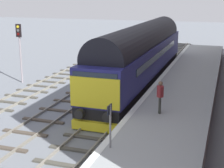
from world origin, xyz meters
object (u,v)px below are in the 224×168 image
signal_post_mid (20,46)px  waiting_passenger (160,94)px  platform_number_sign (110,119)px  diesel_locomotive (142,53)px

signal_post_mid → waiting_passenger: size_ratio=2.81×
signal_post_mid → platform_number_sign: (11.16, -11.04, -0.78)m
diesel_locomotive → waiting_passenger: 9.28m
platform_number_sign → diesel_locomotive: bearing=98.8°
diesel_locomotive → waiting_passenger: size_ratio=12.08×
waiting_passenger → diesel_locomotive: bearing=10.1°
diesel_locomotive → waiting_passenger: diesel_locomotive is taller
diesel_locomotive → platform_number_sign: (2.07, -13.35, -0.31)m
platform_number_sign → waiting_passenger: size_ratio=1.06×
diesel_locomotive → platform_number_sign: bearing=-81.2°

